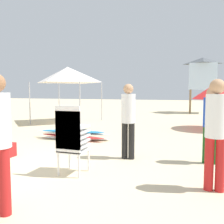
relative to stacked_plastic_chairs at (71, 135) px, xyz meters
name	(u,v)px	position (x,y,z in m)	size (l,w,h in m)	color
ground	(3,172)	(-1.33, -0.29, -0.74)	(80.00, 80.00, 0.00)	beige
stacked_plastic_chairs	(71,135)	(0.00, 0.00, 0.00)	(0.48, 0.48, 1.29)	white
surfboard_pile	(73,135)	(-1.53, 2.95, -0.59)	(2.59, 0.68, 0.32)	white
lifeguard_near_left	(216,127)	(2.45, 0.07, 0.25)	(0.32, 0.32, 1.73)	red
lifeguard_near_center	(128,116)	(0.71, 1.39, 0.24)	(0.32, 0.32, 1.71)	black
lifeguard_far_right	(211,120)	(2.46, 1.60, 0.19)	(0.32, 0.32, 1.63)	#194C19
popup_canopy	(68,75)	(-3.86, 6.83, 1.61)	(2.64, 2.64, 2.74)	#B2B2B7
lifeguard_tower	(203,73)	(2.60, 14.52, 2.06)	(1.98, 1.98, 3.92)	olive
beach_umbrella_mid	(221,90)	(3.09, 6.69, 0.87)	(2.17, 2.17, 1.99)	beige
cooler_box	(2,150)	(-2.19, 0.61, -0.58)	(0.58, 0.33, 0.33)	red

